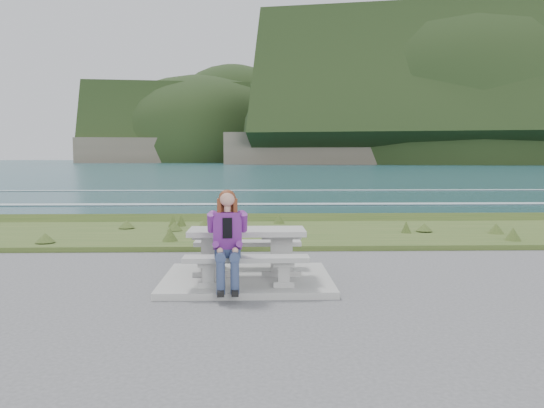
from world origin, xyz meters
name	(u,v)px	position (x,y,z in m)	size (l,w,h in m)	color
concrete_slab	(247,279)	(0.00, 0.00, 0.05)	(2.60, 2.10, 0.10)	#969692
picnic_table	(247,240)	(0.00, 0.00, 0.68)	(1.80, 0.75, 0.75)	#969692
bench_landward	(246,263)	(0.00, -0.70, 0.45)	(1.80, 0.35, 0.45)	#969692
bench_seaward	(248,247)	(0.00, 0.70, 0.45)	(1.80, 0.35, 0.45)	#969692
grass_verge	(250,236)	(0.00, 5.00, 0.00)	(160.00, 4.50, 0.22)	#2D4A1B
shore_drop	(251,222)	(0.00, 7.90, 0.00)	(160.00, 0.80, 2.20)	brown
ocean	(254,216)	(0.00, 25.09, -1.74)	(1600.00, 1600.00, 0.09)	#1B444D
headland_range	(502,147)	(190.42, 398.41, 9.91)	(729.83, 363.95, 185.03)	brown
seated_woman	(228,253)	(-0.26, -0.83, 0.62)	(0.42, 0.71, 1.41)	navy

